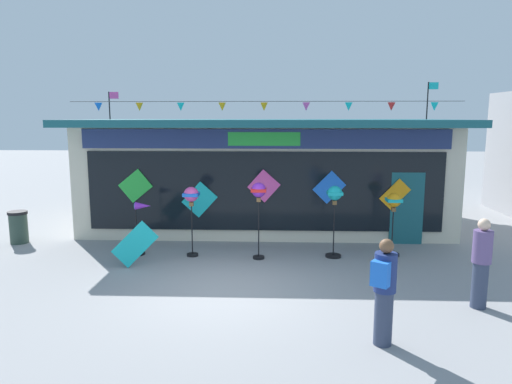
# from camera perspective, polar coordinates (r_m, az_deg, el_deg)

# --- Properties ---
(ground_plane) EXTENTS (80.00, 80.00, 0.00)m
(ground_plane) POSITION_cam_1_polar(r_m,az_deg,el_deg) (9.70, -3.73, -11.85)
(ground_plane) COLOR gray
(kite_shop_building) EXTENTS (11.33, 6.39, 4.60)m
(kite_shop_building) POSITION_cam_1_polar(r_m,az_deg,el_deg) (15.48, 1.23, 2.66)
(kite_shop_building) COLOR beige
(kite_shop_building) RESTS_ON ground_plane
(wind_spinner_far_left) EXTENTS (0.59, 0.39, 1.37)m
(wind_spinner_far_left) POSITION_cam_1_polar(r_m,az_deg,el_deg) (12.15, -14.01, -3.84)
(wind_spinner_far_left) COLOR black
(wind_spinner_far_left) RESTS_ON ground_plane
(wind_spinner_left) EXTENTS (0.38, 0.38, 1.77)m
(wind_spinner_left) POSITION_cam_1_polar(r_m,az_deg,el_deg) (11.66, -7.96, -0.91)
(wind_spinner_left) COLOR black
(wind_spinner_left) RESTS_ON ground_plane
(wind_spinner_center_left) EXTENTS (0.37, 0.37, 1.91)m
(wind_spinner_center_left) POSITION_cam_1_polar(r_m,az_deg,el_deg) (11.30, 0.33, -0.53)
(wind_spinner_center_left) COLOR black
(wind_spinner_center_left) RESTS_ON ground_plane
(wind_spinner_center_right) EXTENTS (0.39, 0.39, 1.81)m
(wind_spinner_center_right) POSITION_cam_1_polar(r_m,az_deg,el_deg) (11.63, 9.64, -1.28)
(wind_spinner_center_right) COLOR black
(wind_spinner_center_right) RESTS_ON ground_plane
(wind_spinner_right) EXTENTS (0.40, 0.40, 1.61)m
(wind_spinner_right) POSITION_cam_1_polar(r_m,az_deg,el_deg) (12.12, 16.55, -1.95)
(wind_spinner_right) COLOR black
(wind_spinner_right) RESTS_ON ground_plane
(person_near_camera) EXTENTS (0.44, 0.47, 1.68)m
(person_near_camera) POSITION_cam_1_polar(r_m,az_deg,el_deg) (7.45, 15.48, -11.51)
(person_near_camera) COLOR #333D56
(person_near_camera) RESTS_ON ground_plane
(person_mid_plaza) EXTENTS (0.34, 0.34, 1.68)m
(person_mid_plaza) POSITION_cam_1_polar(r_m,az_deg,el_deg) (9.48, 25.96, -7.83)
(person_mid_plaza) COLOR #333D56
(person_mid_plaza) RESTS_ON ground_plane
(trash_bin) EXTENTS (0.52, 0.52, 0.90)m
(trash_bin) POSITION_cam_1_polar(r_m,az_deg,el_deg) (14.56, -27.17, -3.84)
(trash_bin) COLOR #2D4238
(trash_bin) RESTS_ON ground_plane
(display_kite_on_ground) EXTENTS (1.09, 0.28, 1.09)m
(display_kite_on_ground) POSITION_cam_1_polar(r_m,az_deg,el_deg) (11.28, -14.65, -6.23)
(display_kite_on_ground) COLOR #19B7BC
(display_kite_on_ground) RESTS_ON ground_plane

